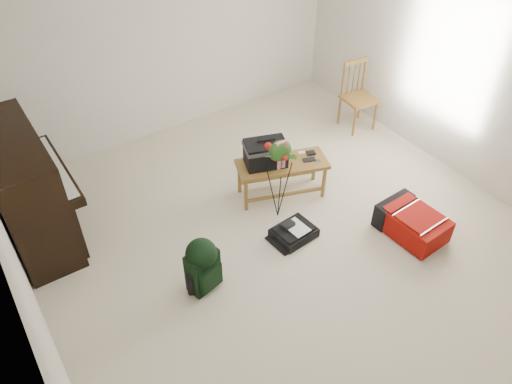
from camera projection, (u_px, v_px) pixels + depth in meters
floor at (289, 240)px, 5.41m from camera, size 5.00×5.50×0.01m
ceiling at (303, 11)px, 3.79m from camera, size 5.00×5.50×0.01m
wall_back at (164, 42)px, 6.34m from camera, size 5.00×0.04×2.50m
wall_left at (14, 258)px, 3.54m from camera, size 0.04×5.50×2.50m
wall_right at (470, 75)px, 5.66m from camera, size 0.04×5.50×2.50m
piano at (27, 191)px, 5.11m from camera, size 0.71×1.50×1.25m
bench at (272, 159)px, 5.60m from camera, size 1.12×0.74×0.80m
dining_chair at (358, 97)px, 6.86m from camera, size 0.45×0.45×0.95m
red_suitcase at (409, 220)px, 5.42m from camera, size 0.51×0.73×0.30m
black_duffel at (294, 232)px, 5.41m from camera, size 0.47×0.39×0.19m
green_backpack at (202, 263)px, 4.71m from camera, size 0.35×0.32×0.62m
flower_stand at (279, 180)px, 5.38m from camera, size 0.33×0.33×1.06m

